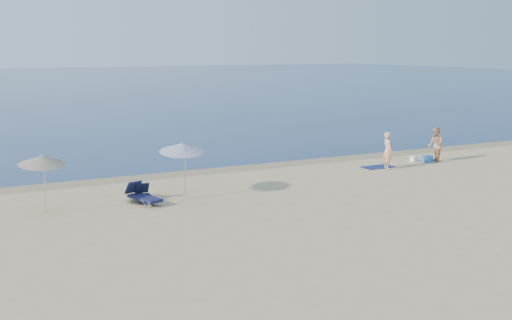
{
  "coord_description": "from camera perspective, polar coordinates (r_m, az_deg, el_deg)",
  "views": [
    {
      "loc": [
        -15.98,
        -8.0,
        5.76
      ],
      "look_at": [
        -3.65,
        16.0,
        1.0
      ],
      "focal_mm": 45.0,
      "sensor_mm": 36.0,
      "label": 1
    }
  ],
  "objects": [
    {
      "name": "sea",
      "position": [
        109.33,
        -18.86,
        6.46
      ],
      "size": [
        240.0,
        160.0,
        0.01
      ],
      "primitive_type": "cube",
      "color": "#0C224C",
      "rests_on": "ground"
    },
    {
      "name": "wet_sand_strip",
      "position": [
        32.24,
        3.02,
        -0.3
      ],
      "size": [
        240.0,
        1.6,
        0.0
      ],
      "primitive_type": "cube",
      "color": "#847254",
      "rests_on": "ground"
    },
    {
      "name": "person_left",
      "position": [
        31.23,
        11.62,
        0.83
      ],
      "size": [
        0.56,
        0.73,
        1.78
      ],
      "primitive_type": "imported",
      "rotation": [
        0.0,
        0.0,
        1.34
      ],
      "color": "tan",
      "rests_on": "ground"
    },
    {
      "name": "person_right",
      "position": [
        33.69,
        15.66,
        1.31
      ],
      "size": [
        0.97,
        1.06,
        1.77
      ],
      "primitive_type": "imported",
      "rotation": [
        0.0,
        0.0,
        -2.02
      ],
      "color": "tan",
      "rests_on": "ground"
    },
    {
      "name": "beach_towel",
      "position": [
        31.71,
        10.78,
        -0.61
      ],
      "size": [
        1.61,
        0.91,
        0.03
      ],
      "primitive_type": "cube",
      "rotation": [
        0.0,
        0.0,
        0.02
      ],
      "color": "#0F1A4C",
      "rests_on": "ground"
    },
    {
      "name": "white_bag",
      "position": [
        33.68,
        13.84,
        0.1
      ],
      "size": [
        0.37,
        0.34,
        0.27
      ],
      "primitive_type": "cube",
      "rotation": [
        0.0,
        0.0,
        0.24
      ],
      "color": "silver",
      "rests_on": "ground"
    },
    {
      "name": "blue_cooler",
      "position": [
        33.69,
        14.98,
        0.11
      ],
      "size": [
        0.53,
        0.43,
        0.33
      ],
      "primitive_type": "cube",
      "rotation": [
        0.0,
        0.0,
        -0.23
      ],
      "color": "#1F59AC",
      "rests_on": "ground"
    },
    {
      "name": "umbrella_near",
      "position": [
        24.63,
        -6.58,
        1.11
      ],
      "size": [
        2.13,
        2.15,
        2.31
      ],
      "rotation": [
        0.0,
        0.0,
        -0.24
      ],
      "color": "silver",
      "rests_on": "ground"
    },
    {
      "name": "umbrella_far",
      "position": [
        23.42,
        -18.47,
        -0.01
      ],
      "size": [
        1.8,
        1.82,
        2.19
      ],
      "rotation": [
        0.0,
        0.0,
        0.11
      ],
      "color": "silver",
      "rests_on": "ground"
    },
    {
      "name": "lounger_left",
      "position": [
        24.31,
        -10.03,
        -3.18
      ],
      "size": [
        1.02,
        1.83,
        0.77
      ],
      "rotation": [
        0.0,
        0.0,
        0.28
      ],
      "color": "#16193C",
      "rests_on": "ground"
    },
    {
      "name": "lounger_right",
      "position": [
        24.4,
        -9.77,
        -3.21
      ],
      "size": [
        0.61,
        1.56,
        0.67
      ],
      "rotation": [
        0.0,
        0.0,
        -0.08
      ],
      "color": "#121734",
      "rests_on": "ground"
    }
  ]
}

